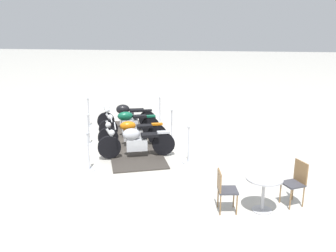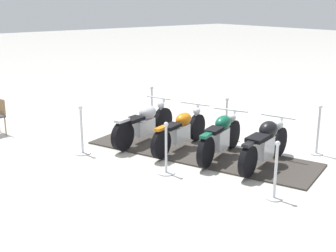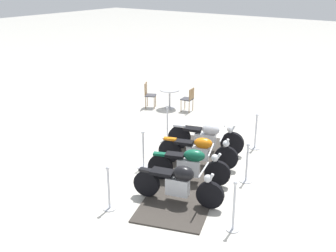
{
  "view_description": "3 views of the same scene",
  "coord_description": "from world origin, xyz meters",
  "px_view_note": "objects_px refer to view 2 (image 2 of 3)",
  "views": [
    {
      "loc": [
        -11.4,
        -2.75,
        3.87
      ],
      "look_at": [
        -1.36,
        -1.42,
        0.98
      ],
      "focal_mm": 39.18,
      "sensor_mm": 36.0,
      "label": 1
    },
    {
      "loc": [
        7.01,
        -6.45,
        3.34
      ],
      "look_at": [
        -0.3,
        -0.65,
        0.7
      ],
      "focal_mm": 47.99,
      "sensor_mm": 36.0,
      "label": 2
    },
    {
      "loc": [
        8.28,
        5.24,
        4.98
      ],
      "look_at": [
        -0.69,
        -1.32,
        0.85
      ],
      "focal_mm": 44.16,
      "sensor_mm": 36.0,
      "label": 3
    }
  ],
  "objects_px": {
    "motorcycle_black": "(266,143)",
    "stanchion_right_front": "(318,136)",
    "motorcycle_chrome": "(145,123)",
    "stanchion_right_rear": "(152,114)",
    "stanchion_left_rear": "(82,140)",
    "stanchion_right_mid": "(226,125)",
    "stanchion_left_front": "(275,179)",
    "motorcycle_copper": "(181,130)",
    "motorcycle_forest": "(221,136)",
    "stanchion_left_mid": "(166,158)"
  },
  "relations": [
    {
      "from": "stanchion_right_mid",
      "to": "stanchion_left_front",
      "type": "height_order",
      "value": "stanchion_left_front"
    },
    {
      "from": "stanchion_left_front",
      "to": "motorcycle_chrome",
      "type": "bearing_deg",
      "value": 178.52
    },
    {
      "from": "motorcycle_forest",
      "to": "motorcycle_chrome",
      "type": "xyz_separation_m",
      "value": [
        -1.9,
        -0.67,
        -0.01
      ]
    },
    {
      "from": "stanchion_left_rear",
      "to": "stanchion_right_mid",
      "type": "bearing_deg",
      "value": 70.55
    },
    {
      "from": "stanchion_right_rear",
      "to": "stanchion_left_mid",
      "type": "distance_m",
      "value": 3.55
    },
    {
      "from": "motorcycle_chrome",
      "to": "stanchion_right_rear",
      "type": "relative_size",
      "value": 2.01
    },
    {
      "from": "stanchion_left_front",
      "to": "stanchion_left_rear",
      "type": "distance_m",
      "value": 4.44
    },
    {
      "from": "motorcycle_black",
      "to": "stanchion_right_mid",
      "type": "height_order",
      "value": "stanchion_right_mid"
    },
    {
      "from": "motorcycle_copper",
      "to": "stanchion_left_mid",
      "type": "bearing_deg",
      "value": -159.98
    },
    {
      "from": "motorcycle_chrome",
      "to": "stanchion_right_front",
      "type": "height_order",
      "value": "stanchion_right_front"
    },
    {
      "from": "motorcycle_copper",
      "to": "stanchion_right_mid",
      "type": "relative_size",
      "value": 2.03
    },
    {
      "from": "motorcycle_chrome",
      "to": "stanchion_left_rear",
      "type": "height_order",
      "value": "stanchion_left_rear"
    },
    {
      "from": "stanchion_right_rear",
      "to": "stanchion_right_front",
      "type": "height_order",
      "value": "stanchion_right_front"
    },
    {
      "from": "motorcycle_forest",
      "to": "motorcycle_chrome",
      "type": "relative_size",
      "value": 0.91
    },
    {
      "from": "motorcycle_black",
      "to": "stanchion_right_front",
      "type": "bearing_deg",
      "value": -24.18
    },
    {
      "from": "stanchion_right_mid",
      "to": "stanchion_left_mid",
      "type": "xyz_separation_m",
      "value": [
        0.91,
        -2.61,
        -0.02
      ]
    },
    {
      "from": "stanchion_right_rear",
      "to": "stanchion_left_rear",
      "type": "distance_m",
      "value": 2.77
    },
    {
      "from": "motorcycle_chrome",
      "to": "stanchion_right_rear",
      "type": "xyz_separation_m",
      "value": [
        -1.12,
        1.04,
        -0.16
      ]
    },
    {
      "from": "motorcycle_forest",
      "to": "stanchion_right_rear",
      "type": "relative_size",
      "value": 1.82
    },
    {
      "from": "motorcycle_forest",
      "to": "stanchion_right_front",
      "type": "relative_size",
      "value": 1.76
    },
    {
      "from": "motorcycle_black",
      "to": "motorcycle_forest",
      "type": "relative_size",
      "value": 1.06
    },
    {
      "from": "stanchion_left_mid",
      "to": "stanchion_right_rear",
      "type": "bearing_deg",
      "value": 148.03
    },
    {
      "from": "stanchion_right_mid",
      "to": "stanchion_right_rear",
      "type": "distance_m",
      "value": 2.22
    },
    {
      "from": "stanchion_left_front",
      "to": "stanchion_right_mid",
      "type": "bearing_deg",
      "value": 148.03
    },
    {
      "from": "stanchion_right_mid",
      "to": "stanchion_right_rear",
      "type": "xyz_separation_m",
      "value": [
        -2.09,
        -0.73,
        -0.0
      ]
    },
    {
      "from": "motorcycle_copper",
      "to": "stanchion_left_mid",
      "type": "distance_m",
      "value": 1.52
    },
    {
      "from": "motorcycle_chrome",
      "to": "stanchion_left_front",
      "type": "distance_m",
      "value": 3.99
    },
    {
      "from": "stanchion_right_mid",
      "to": "motorcycle_copper",
      "type": "bearing_deg",
      "value": -91.21
    },
    {
      "from": "motorcycle_copper",
      "to": "stanchion_left_front",
      "type": "xyz_separation_m",
      "value": [
        3.04,
        -0.44,
        -0.1
      ]
    },
    {
      "from": "motorcycle_black",
      "to": "stanchion_right_rear",
      "type": "xyz_separation_m",
      "value": [
        -3.97,
        0.04,
        -0.19
      ]
    },
    {
      "from": "motorcycle_copper",
      "to": "stanchion_right_mid",
      "type": "xyz_separation_m",
      "value": [
        0.03,
        1.44,
        -0.14
      ]
    },
    {
      "from": "motorcycle_copper",
      "to": "stanchion_right_mid",
      "type": "distance_m",
      "value": 1.44
    },
    {
      "from": "motorcycle_forest",
      "to": "stanchion_right_rear",
      "type": "distance_m",
      "value": 3.04
    },
    {
      "from": "motorcycle_chrome",
      "to": "stanchion_right_mid",
      "type": "xyz_separation_m",
      "value": [
        0.98,
        1.77,
        -0.16
      ]
    },
    {
      "from": "motorcycle_black",
      "to": "stanchion_left_front",
      "type": "height_order",
      "value": "stanchion_left_front"
    },
    {
      "from": "motorcycle_black",
      "to": "stanchion_left_mid",
      "type": "distance_m",
      "value": 2.08
    },
    {
      "from": "motorcycle_copper",
      "to": "stanchion_right_front",
      "type": "distance_m",
      "value": 3.04
    },
    {
      "from": "stanchion_right_mid",
      "to": "stanchion_left_mid",
      "type": "relative_size",
      "value": 0.99
    },
    {
      "from": "stanchion_right_front",
      "to": "motorcycle_black",
      "type": "bearing_deg",
      "value": -98.33
    },
    {
      "from": "motorcycle_chrome",
      "to": "stanchion_right_front",
      "type": "bearing_deg",
      "value": -68.48
    },
    {
      "from": "stanchion_right_front",
      "to": "stanchion_left_rear",
      "type": "relative_size",
      "value": 1.02
    },
    {
      "from": "stanchion_right_rear",
      "to": "stanchion_left_rear",
      "type": "height_order",
      "value": "stanchion_left_rear"
    },
    {
      "from": "motorcycle_black",
      "to": "stanchion_left_front",
      "type": "distance_m",
      "value": 1.59
    },
    {
      "from": "motorcycle_black",
      "to": "stanchion_right_front",
      "type": "relative_size",
      "value": 1.87
    },
    {
      "from": "motorcycle_forest",
      "to": "stanchion_left_rear",
      "type": "distance_m",
      "value": 3.07
    },
    {
      "from": "motorcycle_forest",
      "to": "motorcycle_chrome",
      "type": "height_order",
      "value": "motorcycle_chrome"
    },
    {
      "from": "stanchion_left_mid",
      "to": "motorcycle_black",
      "type": "bearing_deg",
      "value": 62.4
    },
    {
      "from": "stanchion_right_front",
      "to": "stanchion_left_mid",
      "type": "distance_m",
      "value": 3.55
    },
    {
      "from": "motorcycle_copper",
      "to": "stanchion_left_front",
      "type": "distance_m",
      "value": 3.07
    },
    {
      "from": "stanchion_left_front",
      "to": "stanchion_right_front",
      "type": "bearing_deg",
      "value": 109.29
    }
  ]
}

